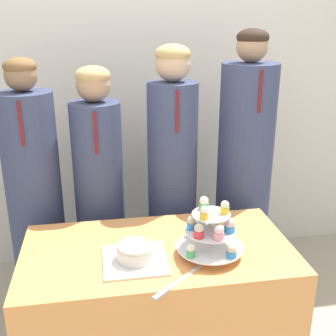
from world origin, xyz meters
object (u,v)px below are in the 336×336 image
object	(u,v)px
student_2	(172,190)
student_3	(243,182)
round_cake	(135,252)
cupcake_stand	(211,230)
student_0	(36,206)
student_1	(100,203)
cake_knife	(172,286)

from	to	relation	value
student_2	student_3	size ratio (longest dim) A/B	0.95
round_cake	cupcake_stand	xyz separation A→B (m)	(0.33, -0.00, 0.08)
student_0	student_1	distance (m)	0.35
cake_knife	round_cake	bearing A→B (deg)	81.63
student_2	student_3	world-z (taller)	student_3
cake_knife	student_3	world-z (taller)	student_3
round_cake	student_2	world-z (taller)	student_2
student_0	student_3	xyz separation A→B (m)	(1.20, 0.00, 0.06)
student_0	student_2	size ratio (longest dim) A/B	0.96
round_cake	cake_knife	xyz separation A→B (m)	(0.12, -0.20, -0.04)
cake_knife	student_2	size ratio (longest dim) A/B	0.16
round_cake	student_1	size ratio (longest dim) A/B	0.18
student_1	student_2	xyz separation A→B (m)	(0.42, 0.00, 0.05)
round_cake	student_1	world-z (taller)	student_1
student_1	cupcake_stand	bearing A→B (deg)	-54.79
cupcake_stand	student_0	world-z (taller)	student_0
student_0	student_1	world-z (taller)	student_0
student_3	student_1	bearing A→B (deg)	-180.00
round_cake	student_1	xyz separation A→B (m)	(-0.14, 0.66, -0.06)
student_0	student_2	xyz separation A→B (m)	(0.77, -0.00, 0.04)
student_2	student_3	bearing A→B (deg)	0.00
student_0	student_3	distance (m)	1.20
cake_knife	cupcake_stand	xyz separation A→B (m)	(0.20, 0.20, 0.12)
round_cake	cupcake_stand	size ratio (longest dim) A/B	0.93
cupcake_stand	student_3	bearing A→B (deg)	60.07
cake_knife	student_3	xyz separation A→B (m)	(0.58, 0.86, 0.06)
cupcake_stand	student_2	bearing A→B (deg)	94.28
student_0	round_cake	bearing A→B (deg)	-53.52
cake_knife	cupcake_stand	world-z (taller)	cupcake_stand
cupcake_stand	student_1	world-z (taller)	student_1
student_2	student_1	bearing A→B (deg)	-180.00
cupcake_stand	student_1	distance (m)	0.82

